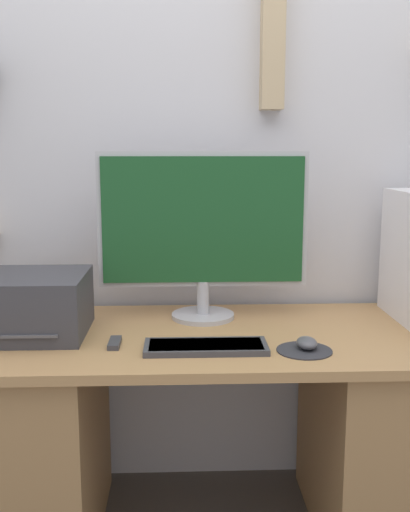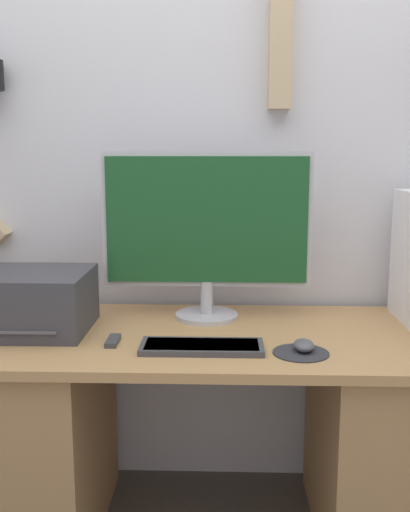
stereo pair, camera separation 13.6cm
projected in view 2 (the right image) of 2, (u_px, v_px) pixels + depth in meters
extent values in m
cube|color=silver|center=(211.00, 135.00, 2.23)|extent=(6.40, 0.05, 2.70)
cube|color=tan|center=(281.00, 7.00, 2.08)|extent=(0.08, 0.08, 0.69)
cube|color=tan|center=(208.00, 338.00, 1.94)|extent=(1.72, 0.71, 0.03)
cube|color=#A4794B|center=(28.00, 436.00, 2.02)|extent=(0.48, 0.66, 0.68)
cube|color=#A4794B|center=(392.00, 442.00, 1.98)|extent=(0.48, 0.66, 0.68)
cylinder|color=#B7B7BC|center=(207.00, 316.00, 2.11)|extent=(0.22, 0.22, 0.02)
cylinder|color=#B7B7BC|center=(207.00, 297.00, 2.10)|extent=(0.04, 0.04, 0.12)
cube|color=#B7B7BC|center=(207.00, 220.00, 2.06)|extent=(0.72, 0.03, 0.46)
cube|color=#194C23|center=(207.00, 220.00, 2.04)|extent=(0.69, 0.01, 0.43)
cube|color=#3D3D42|center=(202.00, 347.00, 1.77)|extent=(0.37, 0.14, 0.02)
cube|color=#5B5B60|center=(202.00, 345.00, 1.77)|extent=(0.34, 0.12, 0.01)
cylinder|color=#2D2D33|center=(301.00, 353.00, 1.74)|extent=(0.16, 0.16, 0.00)
ellipsoid|color=#4C4C51|center=(304.00, 345.00, 1.75)|extent=(0.06, 0.09, 0.03)
cube|color=#38383D|center=(28.00, 301.00, 1.95)|extent=(0.40, 0.33, 0.19)
cube|color=#515156|center=(19.00, 326.00, 1.87)|extent=(0.28, 0.15, 0.01)
cube|color=#38383D|center=(113.00, 341.00, 1.83)|extent=(0.03, 0.10, 0.02)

